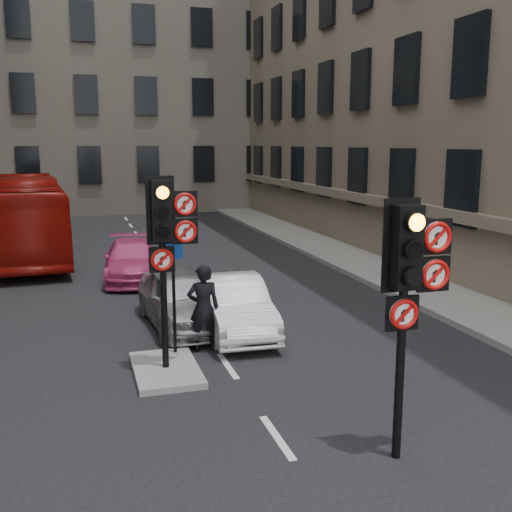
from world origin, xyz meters
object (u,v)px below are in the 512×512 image
car_white (234,305)px  motorcycle (189,288)px  car_pink (132,260)px  info_sign (174,283)px  signal_near (410,274)px  bus_red (27,216)px  motorcyclist (203,308)px  signal_far (167,231)px  car_silver (181,299)px

car_white → motorcycle: 2.46m
car_pink → info_sign: size_ratio=1.88×
signal_near → motorcycle: size_ratio=2.15×
signal_near → info_sign: (-2.39, 4.74, -1.02)m
bus_red → motorcyclist: size_ratio=5.91×
signal_near → motorcyclist: size_ratio=1.94×
signal_near → motorcyclist: bearing=109.2°
motorcycle → info_sign: bearing=-100.4°
motorcycle → info_sign: (-0.96, -3.72, 1.06)m
signal_near → bus_red: bearing=108.9°
motorcyclist → car_white: bearing=-126.5°
signal_far → car_pink: bearing=89.7°
car_pink → motorcycle: bearing=-69.3°
car_silver → motorcyclist: size_ratio=2.14×
signal_near → signal_far: 4.77m
car_silver → car_white: 1.33m
bus_red → signal_near: bearing=-75.2°
bus_red → motorcyclist: 13.21m
car_silver → motorcyclist: bearing=-89.3°
car_silver → car_white: (1.09, -0.76, -0.04)m
signal_far → info_sign: (0.21, 0.74, -1.14)m
car_pink → signal_far: bearing=-86.1°
signal_near → motorcyclist: 5.56m
car_white → info_sign: 2.26m
car_silver → motorcyclist: (0.15, -1.83, 0.25)m
car_pink → bus_red: 6.33m
signal_near → car_pink: signal_near is taller
signal_far → motorcyclist: bearing=49.6°
car_pink → signal_near: bearing=-74.0°
car_pink → bus_red: size_ratio=0.39×
signal_near → motorcycle: 8.82m
car_pink → info_sign: 7.59m
motorcycle → bus_red: bearing=120.8°
signal_far → info_sign: bearing=73.8°
car_white → signal_far: bearing=-127.7°
signal_near → signal_far: size_ratio=1.00×
bus_red → motorcycle: (4.56, -9.05, -1.01)m
info_sign → signal_near: bearing=-75.0°
signal_near → bus_red: 18.53m
motorcyclist → signal_far: bearing=54.2°
signal_near → signal_far: signal_far is taller
car_silver → motorcycle: size_ratio=2.36×
signal_near → car_silver: (-1.90, 6.84, -1.91)m
car_pink → car_silver: bearing=-78.9°
info_sign → bus_red: bearing=94.0°
car_pink → motorcycle: (1.12, -3.81, -0.11)m
bus_red → motorcycle: size_ratio=6.52×
signal_near → motorcycle: signal_near is taller
car_silver → signal_near: bearing=-78.6°
car_silver → car_pink: (-0.65, 5.43, -0.06)m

